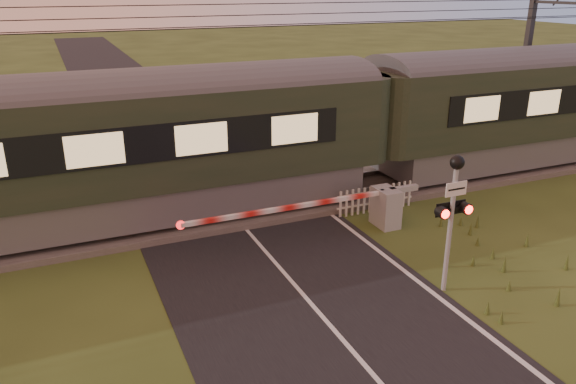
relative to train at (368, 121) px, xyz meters
name	(u,v)px	position (x,y,z in m)	size (l,w,h in m)	color
ground	(322,317)	(-4.90, -6.50, -2.36)	(160.00, 160.00, 0.00)	#323F18
road	(327,322)	(-4.88, -6.73, -2.35)	(6.00, 140.00, 0.03)	black
track_bed	(229,208)	(-4.90, 0.00, -2.30)	(140.00, 3.40, 0.39)	#47423D
overhead_wires	(221,19)	(-4.90, 0.00, 3.36)	(120.00, 0.62, 0.62)	black
train	(368,121)	(0.00, 0.00, 0.00)	(44.65, 3.08, 4.17)	slate
boom_gate	(376,207)	(-1.40, -2.93, -1.72)	(7.11, 0.88, 1.16)	gray
crossing_signal	(453,200)	(-1.81, -6.60, -0.14)	(0.82, 0.35, 3.24)	gray
picket_fence	(376,199)	(-0.75, -1.89, -1.94)	(2.67, 0.07, 0.84)	silver
catenary_mast	(527,55)	(8.87, 2.23, 1.49)	(0.23, 2.47, 7.43)	#2D2D30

